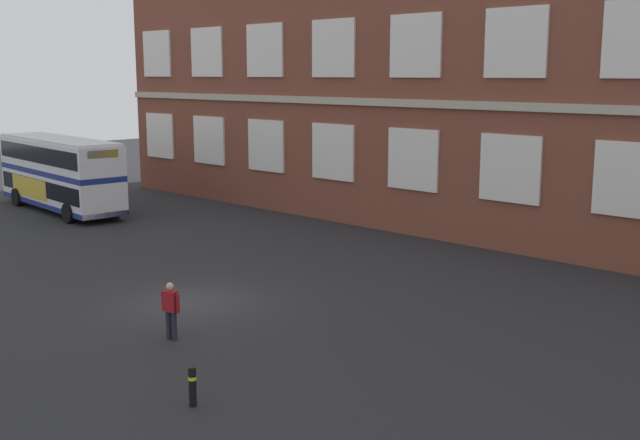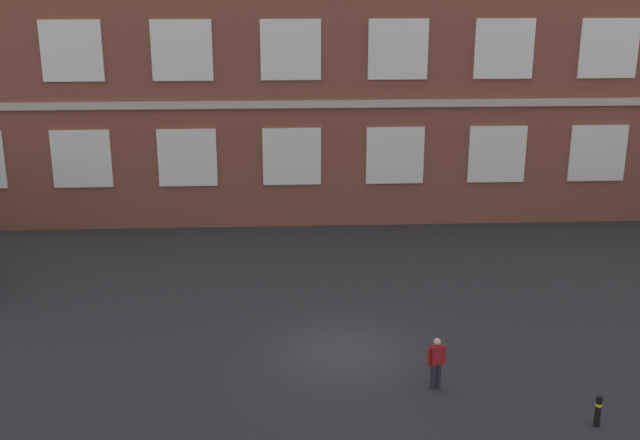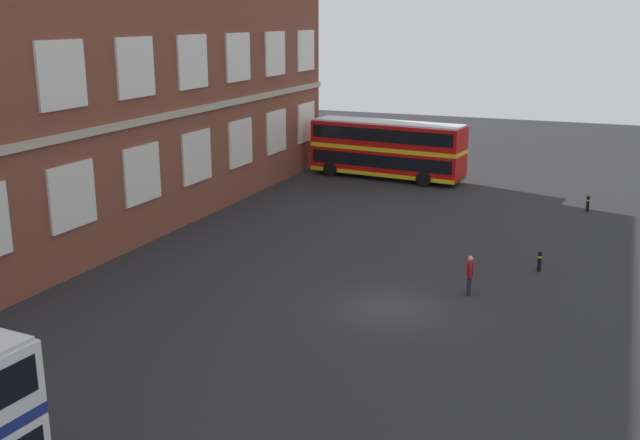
{
  "view_description": "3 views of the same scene",
  "coord_description": "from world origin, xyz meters",
  "px_view_note": "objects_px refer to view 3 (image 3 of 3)",
  "views": [
    {
      "loc": [
        20.82,
        -15.09,
        7.55
      ],
      "look_at": [
        2.48,
        3.67,
        2.65
      ],
      "focal_mm": 43.92,
      "sensor_mm": 36.0,
      "label": 1
    },
    {
      "loc": [
        -2.0,
        -24.35,
        12.37
      ],
      "look_at": [
        -0.7,
        1.88,
        4.11
      ],
      "focal_mm": 44.45,
      "sensor_mm": 36.0,
      "label": 2
    },
    {
      "loc": [
        -26.71,
        -8.0,
        11.12
      ],
      "look_at": [
        4.0,
        4.57,
        2.14
      ],
      "focal_mm": 42.06,
      "sensor_mm": 36.0,
      "label": 3
    }
  ],
  "objects_px": {
    "double_decker_middle": "(387,149)",
    "safety_bollard_west": "(540,261)",
    "safety_bollard_east": "(588,203)",
    "waiting_passenger": "(470,274)"
  },
  "relations": [
    {
      "from": "double_decker_middle",
      "to": "safety_bollard_west",
      "type": "relative_size",
      "value": 11.81
    },
    {
      "from": "safety_bollard_east",
      "to": "safety_bollard_west",
      "type": "bearing_deg",
      "value": 173.57
    },
    {
      "from": "safety_bollard_east",
      "to": "waiting_passenger",
      "type": "bearing_deg",
      "value": 167.23
    },
    {
      "from": "waiting_passenger",
      "to": "safety_bollard_west",
      "type": "height_order",
      "value": "waiting_passenger"
    },
    {
      "from": "waiting_passenger",
      "to": "safety_bollard_west",
      "type": "xyz_separation_m",
      "value": [
        4.19,
        -2.35,
        -0.44
      ]
    },
    {
      "from": "waiting_passenger",
      "to": "safety_bollard_west",
      "type": "distance_m",
      "value": 4.83
    },
    {
      "from": "double_decker_middle",
      "to": "safety_bollard_east",
      "type": "distance_m",
      "value": 14.71
    },
    {
      "from": "double_decker_middle",
      "to": "safety_bollard_west",
      "type": "distance_m",
      "value": 21.06
    },
    {
      "from": "safety_bollard_west",
      "to": "waiting_passenger",
      "type": "bearing_deg",
      "value": 150.71
    },
    {
      "from": "double_decker_middle",
      "to": "safety_bollard_west",
      "type": "height_order",
      "value": "double_decker_middle"
    }
  ]
}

